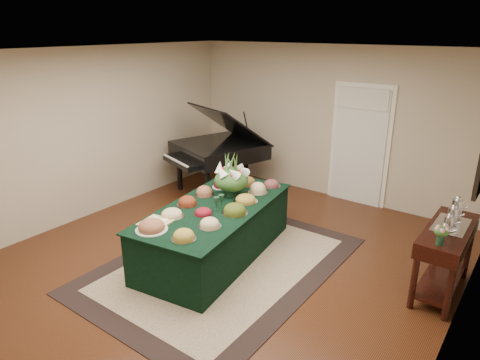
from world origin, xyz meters
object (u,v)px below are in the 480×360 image
Objects in this scene: grand_piano at (218,149)px; floral_centerpiece at (231,176)px; buffet_table at (216,231)px; mahogany_sideboard at (447,243)px.

floral_centerpiece is at bearing -45.80° from grand_piano.
grand_piano is (-1.50, 1.91, 0.46)m from buffet_table.
buffet_table is at bearing -161.37° from mahogany_sideboard.
buffet_table is 0.79m from floral_centerpiece.
floral_centerpiece is 2.07m from grand_piano.
floral_centerpiece is at bearing 97.96° from buffet_table.
buffet_table is 5.26× the size of floral_centerpiece.
buffet_table is 2.84m from mahogany_sideboard.
mahogany_sideboard is (2.68, 0.90, 0.27)m from buffet_table.
floral_centerpiece is 0.26× the size of grand_piano.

